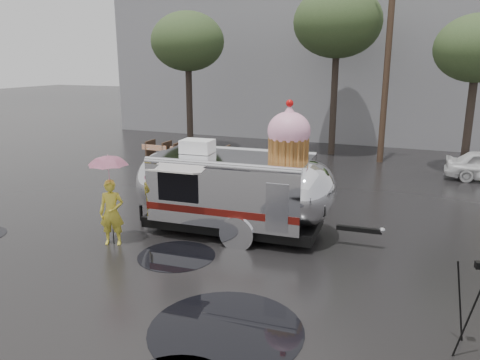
% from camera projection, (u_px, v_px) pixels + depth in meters
% --- Properties ---
extents(ground, '(120.00, 120.00, 0.00)m').
position_uv_depth(ground, '(190.00, 278.00, 10.35)').
color(ground, black).
rests_on(ground, ground).
extents(puddles, '(10.29, 6.23, 0.01)m').
position_uv_depth(puddles, '(164.00, 305.00, 9.20)').
color(puddles, black).
rests_on(puddles, ground).
extents(grey_building, '(22.00, 12.00, 13.00)m').
position_uv_depth(grey_building, '(305.00, 31.00, 31.65)').
color(grey_building, slate).
rests_on(grey_building, ground).
extents(utility_pole, '(1.60, 0.28, 9.00)m').
position_uv_depth(utility_pole, '(387.00, 60.00, 20.78)').
color(utility_pole, '#473323').
rests_on(utility_pole, ground).
extents(tree_left, '(3.64, 3.64, 6.95)m').
position_uv_depth(tree_left, '(188.00, 42.00, 23.18)').
color(tree_left, '#382D26').
rests_on(tree_left, ground).
extents(tree_mid, '(4.20, 4.20, 8.03)m').
position_uv_depth(tree_mid, '(338.00, 23.00, 22.16)').
color(tree_mid, '#382D26').
rests_on(tree_mid, ground).
extents(tree_right, '(3.36, 3.36, 6.42)m').
position_uv_depth(tree_right, '(478.00, 49.00, 18.48)').
color(tree_right, '#382D26').
rests_on(tree_right, ground).
extents(barricade_row, '(4.30, 0.80, 1.00)m').
position_uv_depth(barricade_row, '(187.00, 154.00, 21.18)').
color(barricade_row, '#473323').
rests_on(barricade_row, ground).
extents(airstream_trailer, '(7.03, 2.94, 3.79)m').
position_uv_depth(airstream_trailer, '(236.00, 186.00, 12.76)').
color(airstream_trailer, silver).
rests_on(airstream_trailer, ground).
extents(person_left, '(0.73, 0.62, 1.73)m').
position_uv_depth(person_left, '(112.00, 212.00, 12.05)').
color(person_left, yellow).
rests_on(person_left, ground).
extents(umbrella_pink, '(1.24, 1.24, 2.39)m').
position_uv_depth(umbrella_pink, '(109.00, 171.00, 11.77)').
color(umbrella_pink, pink).
rests_on(umbrella_pink, ground).
extents(tripod, '(0.64, 0.65, 1.62)m').
position_uv_depth(tripod, '(475.00, 298.00, 7.50)').
color(tripod, black).
rests_on(tripod, ground).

